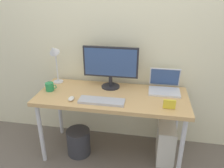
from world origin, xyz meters
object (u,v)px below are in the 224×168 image
Objects in this scene: coffee_mug at (50,87)px; desk_lamp at (54,56)px; mouse at (71,99)px; photo_frame at (169,104)px; laptop at (164,85)px; desk at (112,100)px; wastebasket at (79,142)px; monitor at (111,65)px; keyboard at (102,101)px; computer_tower at (166,142)px.

desk_lamp is at bearing 90.48° from coffee_mug.
mouse is 0.93m from photo_frame.
laptop is 0.70× the size of desk_lamp.
wastebasket is at bearing -168.28° from desk.
coffee_mug is (-0.30, 0.17, 0.03)m from mouse.
monitor is 0.74m from photo_frame.
coffee_mug is at bearing 165.17° from keyboard.
laptop is 0.76× the size of computer_tower.
mouse is 1.12m from computer_tower.
desk_lamp is 1.00m from wastebasket.
desk is 4.80× the size of laptop.
laptop is 0.39m from photo_frame.
desk_lamp reaches higher than desk.
photo_frame is at bearing -16.98° from desk_lamp.
desk is at bearing -75.19° from monitor.
keyboard is 4.00× the size of photo_frame.
monitor is at bearing 165.80° from computer_tower.
monitor is 1.83× the size of laptop.
photo_frame reaches higher than coffee_mug.
desk is 0.60m from photo_frame.
desk_lamp is at bearing 179.93° from monitor.
monitor is at bearing -178.36° from laptop.
coffee_mug is 0.41× the size of wastebasket.
wastebasket is at bearing -40.79° from desk_lamp.
keyboard is 0.30m from mouse.
monitor is at bearing 17.68° from coffee_mug.
computer_tower is at bearing 16.42° from keyboard.
monitor reaches higher than photo_frame.
monitor is 1.39× the size of computer_tower.
wastebasket is (0.30, -0.06, -0.63)m from coffee_mug.
mouse reaches higher than computer_tower.
laptop reaches higher than computer_tower.
laptop is at bearing 1.64° from monitor.
wastebasket is (-0.30, 0.10, -0.60)m from keyboard.
photo_frame is (0.03, -0.39, -0.01)m from laptop.
desk_lamp reaches higher than keyboard.
desk is 2.63× the size of monitor.
laptop is 2.62× the size of coffee_mug.
laptop is at bearing 31.83° from keyboard.
wastebasket is at bearing -174.22° from computer_tower.
mouse is at bearing -91.17° from wastebasket.
monitor is (-0.05, 0.18, 0.33)m from desk.
coffee_mug is 1.38m from computer_tower.
desk_lamp is at bearing 163.02° from photo_frame.
mouse is 0.34m from coffee_mug.
keyboard is 1.05× the size of computer_tower.
coffee_mug is at bearing -162.32° from monitor.
monitor is 1.03m from computer_tower.
keyboard reaches higher than wastebasket.
desk is 0.75m from computer_tower.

